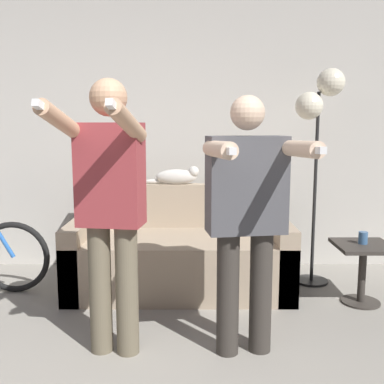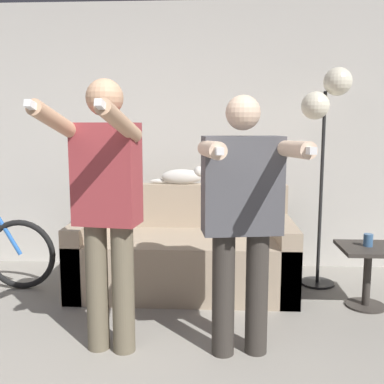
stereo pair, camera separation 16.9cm
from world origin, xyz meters
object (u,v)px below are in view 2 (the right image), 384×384
Objects in this scene: couch at (184,255)px; cat at (183,176)px; person_right at (242,209)px; floor_lamp at (326,110)px; side_table at (368,264)px; person_left at (106,199)px; cup at (368,240)px.

cat is at bearing 94.77° from couch.
floor_lamp is at bearing 50.53° from person_right.
side_table is at bearing 29.23° from person_right.
person_left is 0.82m from person_right.
cat is at bearing 155.25° from cup.
cup is at bearing -61.89° from floor_lamp.
couch reaches higher than cup.
floor_lamp reaches higher than cup.
person_right is (0.82, -0.00, -0.05)m from person_left.
side_table is 0.19m from cup.
cat is 5.30× the size of cup.
person_left is (-0.39, -1.16, 0.69)m from couch.
side_table is at bearing -70.52° from cup.
cup is at bearing 29.75° from person_right.
cat is 1.06× the size of side_table.
person_left is 3.47× the size of side_table.
floor_lamp is at bearing -9.57° from cat.
person_left is 17.43× the size of cup.
couch is 1.10× the size of person_left.
person_right is 16.44× the size of cup.
person_right is 3.10× the size of cat.
person_left is at bearing -156.22° from cup.
person_right is at bearing -72.91° from cat.
person_right is 1.37m from cup.
person_right is (0.43, -1.16, 0.64)m from couch.
cat is at bearing 98.46° from person_right.
person_left reaches higher than couch.
floor_lamp is 1.15m from cup.
person_left is at bearing -103.41° from cat.
couch is 1.75m from floor_lamp.
cup is at bearing -24.75° from cat.
cat is (0.36, 1.51, -0.03)m from person_left.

